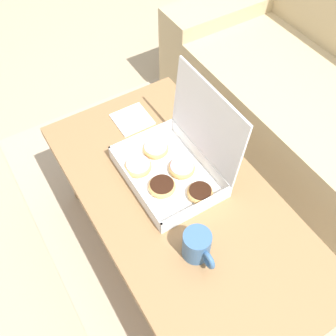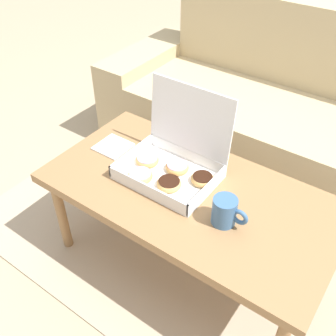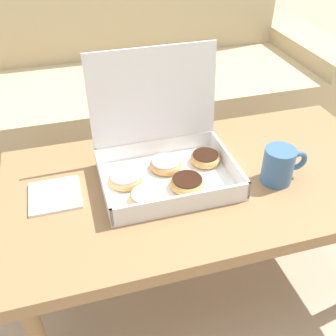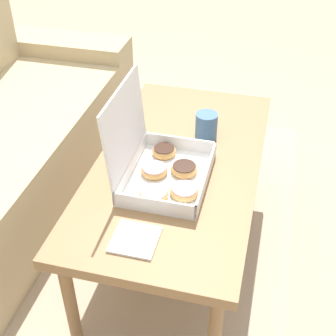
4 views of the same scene
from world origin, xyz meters
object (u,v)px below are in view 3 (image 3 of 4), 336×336
couch (138,93)px  coffee_mug (279,165)px  coffee_table (205,189)px  pastry_box (164,160)px

couch → coffee_mug: couch is taller
couch → coffee_table: couch is taller
couch → pastry_box: 0.95m
coffee_table → pastry_box: bearing=160.3°
couch → coffee_mug: bearing=-79.2°
coffee_table → coffee_mug: coffee_mug is taller
couch → coffee_table: (0.00, -0.96, 0.13)m
coffee_mug → couch: bearing=100.8°
coffee_mug → pastry_box: bearing=160.2°
couch → coffee_table: size_ratio=1.75×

